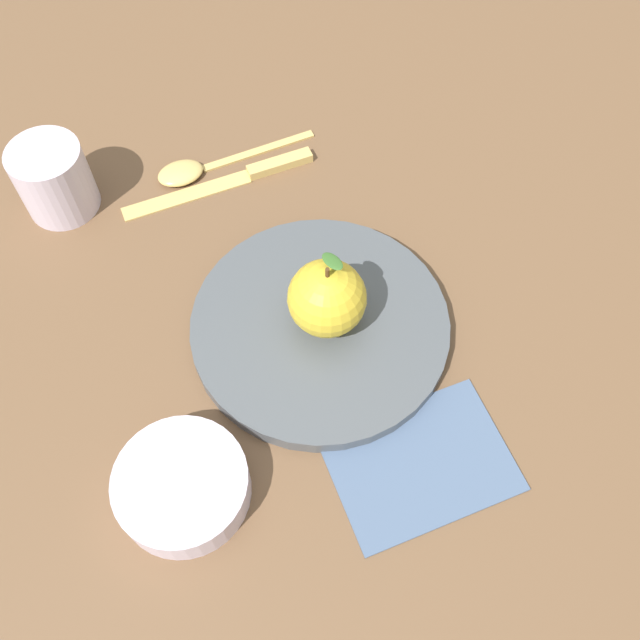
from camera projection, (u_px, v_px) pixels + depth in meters
name	position (u px, v px, depth m)	size (l,w,h in m)	color
ground_plane	(286.00, 295.00, 0.66)	(2.40, 2.40, 0.00)	brown
dinner_plate	(320.00, 326.00, 0.64)	(0.23, 0.23, 0.02)	#4C5156
apple	(327.00, 298.00, 0.60)	(0.07, 0.07, 0.08)	gold
side_bowl	(182.00, 485.00, 0.55)	(0.11, 0.11, 0.03)	silver
cup	(53.00, 177.00, 0.69)	(0.07, 0.07, 0.07)	silver
knife	(237.00, 178.00, 0.73)	(0.16, 0.15, 0.01)	#D8B766
spoon	(198.00, 168.00, 0.74)	(0.14, 0.13, 0.01)	#D8B766
linen_napkin	(421.00, 463.00, 0.58)	(0.11, 0.15, 0.00)	slate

